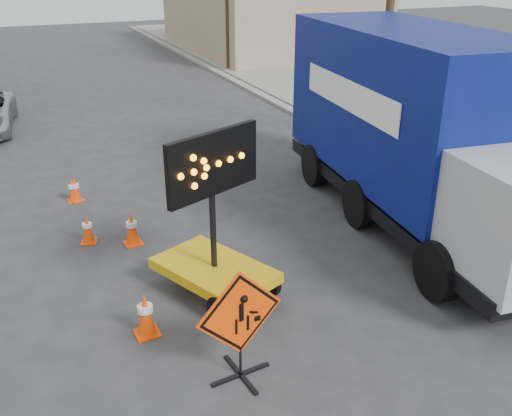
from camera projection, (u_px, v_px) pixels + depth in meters
curb_right at (290, 110)px, 23.04m from camera, size 0.40×60.00×0.12m
sidewalk_right at (339, 104)px, 23.86m from camera, size 4.00×60.00×0.15m
building_right_far at (267, 12)px, 36.76m from camera, size 10.00×14.00×4.60m
construction_sign at (240, 323)px, 8.30m from camera, size 1.38×0.98×1.84m
arrow_board at (214, 261)px, 10.50m from camera, size 2.13×2.59×3.19m
box_truck at (416, 140)px, 12.95m from camera, size 3.74×9.48×4.38m
cone_a at (146, 314)px, 9.49m from camera, size 0.43×0.43×0.80m
cone_b at (132, 228)px, 12.46m from camera, size 0.43×0.43×0.76m
cone_c at (87, 229)px, 12.55m from camera, size 0.42×0.42×0.66m
cone_d at (73, 190)px, 14.66m from camera, size 0.32×0.32×0.63m
cone_e at (75, 189)px, 14.65m from camera, size 0.44×0.44×0.66m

